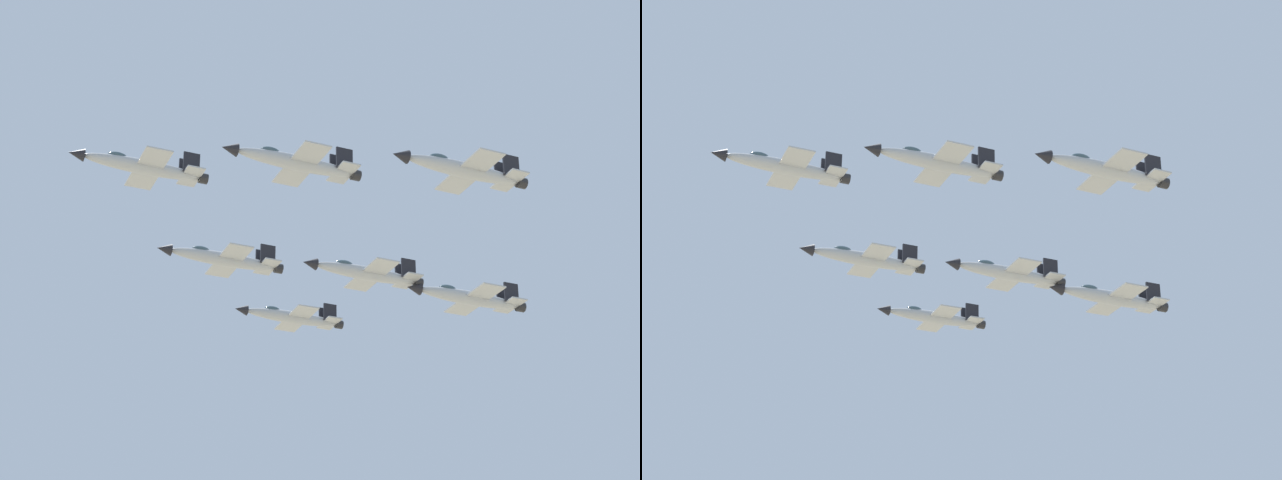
{
  "view_description": "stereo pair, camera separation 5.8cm",
  "coord_description": "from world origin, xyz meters",
  "views": [
    {
      "loc": [
        -87.84,
        -108.0,
        38.54
      ],
      "look_at": [
        26.26,
        -8.41,
        111.71
      ],
      "focal_mm": 67.46,
      "sensor_mm": 36.0,
      "label": 1
    },
    {
      "loc": [
        -87.8,
        -108.04,
        38.54
      ],
      "look_at": [
        26.26,
        -8.41,
        111.71
      ],
      "focal_mm": 67.46,
      "sensor_mm": 36.0,
      "label": 2
    }
  ],
  "objects": [
    {
      "name": "jet_left_wingman",
      "position": [
        11.61,
        -16.95,
        114.84
      ],
      "size": [
        17.99,
        12.01,
        4.04
      ],
      "rotation": [
        0.0,
        0.0,
        2.7
      ],
      "color": "#9EA3A8"
    },
    {
      "name": "jet_trailing",
      "position": [
        47.51,
        -18.66,
        106.92
      ],
      "size": [
        18.19,
        12.14,
        4.09
      ],
      "rotation": [
        0.0,
        0.0,
        2.7
      ],
      "color": "#9EA3A8"
    },
    {
      "name": "jet_slot_rear",
      "position": [
        32.61,
        -11.47,
        107.93
      ],
      "size": [
        17.28,
        11.54,
        3.88
      ],
      "rotation": [
        0.0,
        0.0,
        2.7
      ],
      "color": "#9EA3A8"
    },
    {
      "name": "jet_lead",
      "position": [
        2.82,
        2.89,
        117.82
      ],
      "size": [
        17.92,
        11.99,
        4.04
      ],
      "rotation": [
        0.0,
        0.0,
        2.69
      ],
      "color": "#9EA3A8"
    },
    {
      "name": "jet_right_outer",
      "position": [
        44.83,
        13.85,
        111.75
      ],
      "size": [
        17.26,
        11.58,
        3.9
      ],
      "rotation": [
        0.0,
        0.0,
        2.68
      ],
      "color": "#9EA3A8"
    },
    {
      "name": "jet_right_wingman",
      "position": [
        23.82,
        8.37,
        113.1
      ],
      "size": [
        18.09,
        12.11,
        4.08
      ],
      "rotation": [
        0.0,
        0.0,
        2.69
      ],
      "color": "#9EA3A8"
    },
    {
      "name": "jet_left_outer",
      "position": [
        20.4,
        -36.8,
        110.18
      ],
      "size": [
        17.51,
        11.66,
        3.92
      ],
      "rotation": [
        0.0,
        0.0,
        2.71
      ],
      "color": "#9EA3A8"
    }
  ]
}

